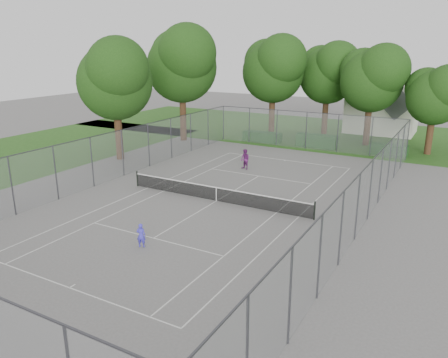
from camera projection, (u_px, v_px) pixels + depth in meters
The scene contains 17 objects.
ground at pixel (216, 201), 27.63m from camera, with size 120.00×120.00×0.00m, color #625F5D.
grass_far at pixel (331, 133), 49.35m from camera, with size 60.00×20.00×0.00m, color #234D16.
court_markings at pixel (216, 201), 27.62m from camera, with size 11.03×23.83×0.01m.
tennis_net at pixel (216, 193), 27.48m from camera, with size 12.87×0.10×1.10m.
perimeter_fence at pixel (216, 174), 27.10m from camera, with size 18.08×34.08×3.52m.
tree_far_left at pixel (274, 67), 45.70m from camera, with size 7.45×6.80×10.71m.
tree_far_midleft at pixel (329, 71), 46.77m from camera, with size 6.97×6.37×10.02m.
tree_far_midright at pixel (373, 76), 41.34m from camera, with size 6.78×6.19×9.75m.
tree_far_right at pixel (436, 93), 38.07m from camera, with size 5.57×5.09×8.01m.
tree_side_back at pixel (182, 61), 43.34m from camera, with size 8.08×7.37×11.61m.
tree_side_front at pixel (115, 76), 35.87m from camera, with size 7.13×6.51×10.26m.
hedge_left at pixel (262, 137), 44.88m from camera, with size 3.96×1.19×0.99m, color #164115.
hedge_mid at pixel (317, 141), 42.36m from camera, with size 3.91×1.12×1.23m, color #164115.
hedge_right at pixel (389, 150), 39.32m from camera, with size 3.24×1.19×0.97m, color #164115.
house at pixel (383, 100), 48.79m from camera, with size 7.28×5.64×9.06m.
girl_player at pixel (141, 235), 21.16m from camera, with size 0.44×0.29×1.22m, color #433ADB.
woman_player at pixel (245, 159), 34.58m from camera, with size 0.79×0.61×1.62m, color #642163.
Camera 1 is at (13.10, -22.49, 9.38)m, focal length 35.00 mm.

